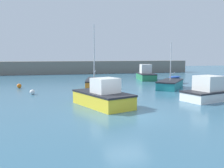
# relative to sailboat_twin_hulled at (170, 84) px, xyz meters

# --- Properties ---
(ground_plane) EXTENTS (120.00, 120.00, 0.20)m
(ground_plane) POSITION_rel_sailboat_twin_hulled_xyz_m (-7.80, -9.92, -0.55)
(ground_plane) COLOR #38667F
(harbor_breakwater) EXTENTS (44.90, 2.55, 2.38)m
(harbor_breakwater) POSITION_rel_sailboat_twin_hulled_xyz_m (-7.80, 23.75, 0.74)
(harbor_breakwater) COLOR slate
(harbor_breakwater) RESTS_ON ground_plane
(sailboat_twin_hulled) EXTENTS (4.45, 4.88, 4.85)m
(sailboat_twin_hulled) POSITION_rel_sailboat_twin_hulled_xyz_m (0.00, 0.00, 0.00)
(sailboat_twin_hulled) COLOR teal
(sailboat_twin_hulled) RESTS_ON ground_plane
(cabin_cruiser_white) EXTENTS (5.17, 3.34, 1.91)m
(cabin_cruiser_white) POSITION_rel_sailboat_twin_hulled_xyz_m (-0.07, -6.93, 0.24)
(cabin_cruiser_white) COLOR white
(cabin_cruiser_white) RESTS_ON ground_plane
(sailboat_tall_mast) EXTENTS (2.57, 5.62, 6.60)m
(sailboat_tall_mast) POSITION_rel_sailboat_twin_hulled_xyz_m (-7.70, 1.95, 0.08)
(sailboat_tall_mast) COLOR orange
(sailboat_tall_mast) RESTS_ON ground_plane
(rowboat_with_red_cover) EXTENTS (2.79, 2.43, 0.93)m
(rowboat_with_red_cover) POSITION_rel_sailboat_twin_hulled_xyz_m (2.79, 4.30, 0.02)
(rowboat_with_red_cover) COLOR navy
(rowboat_with_red_cover) RESTS_ON ground_plane
(motorboat_grey_hull) EXTENTS (2.75, 4.96, 2.19)m
(motorboat_grey_hull) POSITION_rel_sailboat_twin_hulled_xyz_m (1.01, 9.52, 0.31)
(motorboat_grey_hull) COLOR #287A4C
(motorboat_grey_hull) RESTS_ON ground_plane
(motorboat_with_cabin) EXTENTS (3.81, 5.25, 1.96)m
(motorboat_with_cabin) POSITION_rel_sailboat_twin_hulled_xyz_m (-8.64, -7.29, 0.23)
(motorboat_with_cabin) COLOR yellow
(motorboat_with_cabin) RESTS_ON ground_plane
(mooring_buoy_white) EXTENTS (0.45, 0.45, 0.45)m
(mooring_buoy_white) POSITION_rel_sailboat_twin_hulled_xyz_m (-13.72, -0.83, -0.22)
(mooring_buoy_white) COLOR white
(mooring_buoy_white) RESTS_ON ground_plane
(mooring_buoy_orange) EXTENTS (0.47, 0.47, 0.47)m
(mooring_buoy_orange) POSITION_rel_sailboat_twin_hulled_xyz_m (-15.40, 4.08, -0.21)
(mooring_buoy_orange) COLOR orange
(mooring_buoy_orange) RESTS_ON ground_plane
(mooring_buoy_yellow) EXTENTS (0.36, 0.36, 0.36)m
(mooring_buoy_yellow) POSITION_rel_sailboat_twin_hulled_xyz_m (-10.14, -3.07, -0.27)
(mooring_buoy_yellow) COLOR yellow
(mooring_buoy_yellow) RESTS_ON ground_plane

